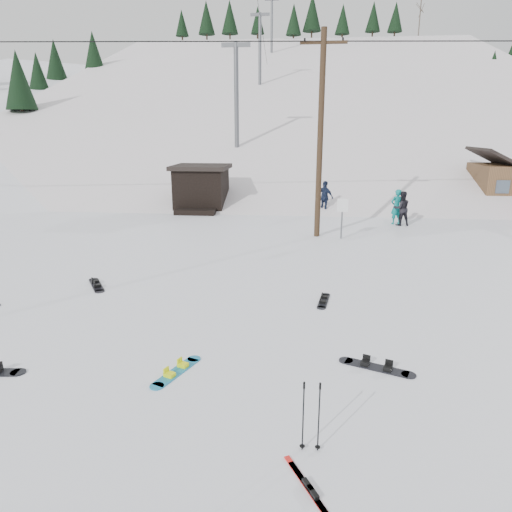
{
  "coord_description": "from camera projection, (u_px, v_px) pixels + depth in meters",
  "views": [
    {
      "loc": [
        1.23,
        -7.16,
        4.82
      ],
      "look_at": [
        0.0,
        5.15,
        1.4
      ],
      "focal_mm": 32.0,
      "sensor_mm": 36.0,
      "label": 1
    }
  ],
  "objects": [
    {
      "name": "treeline_crest",
      "position": [
        296.0,
        155.0,
        90.75
      ],
      "size": [
        50.0,
        6.0,
        10.0
      ],
      "primitive_type": null,
      "color": "black",
      "rests_on": "ski_slope"
    },
    {
      "name": "ski_slope",
      "position": [
        291.0,
        254.0,
        64.22
      ],
      "size": [
        60.0,
        85.24,
        65.97
      ],
      "primitive_type": "cube",
      "rotation": [
        0.31,
        0.0,
        0.0
      ],
      "color": "white",
      "rests_on": "ground"
    },
    {
      "name": "utility_pole",
      "position": [
        320.0,
        133.0,
        20.26
      ],
      "size": [
        2.0,
        0.26,
        9.0
      ],
      "color": "#3A2819",
      "rests_on": "ground"
    },
    {
      "name": "ground",
      "position": [
        228.0,
        405.0,
        8.27
      ],
      "size": [
        200.0,
        200.0,
        0.0
      ],
      "primitive_type": "plane",
      "color": "white",
      "rests_on": "ground"
    },
    {
      "name": "lift_tower_far",
      "position": [
        272.0,
        22.0,
        70.23
      ],
      "size": [
        2.2,
        0.36,
        8.0
      ],
      "color": "#595B60",
      "rests_on": "ski_slope"
    },
    {
      "name": "skier_navy",
      "position": [
        325.0,
        197.0,
        27.08
      ],
      "size": [
        1.19,
        1.07,
        1.93
      ],
      "primitive_type": "imported",
      "rotation": [
        0.0,
        0.0,
        2.49
      ],
      "color": "#161F37",
      "rests_on": "ground"
    },
    {
      "name": "hero_snowboard",
      "position": [
        176.0,
        371.0,
        9.39
      ],
      "size": [
        0.75,
        1.43,
        0.11
      ],
      "rotation": [
        0.0,
        0.0,
        1.18
      ],
      "color": "#1C86B8",
      "rests_on": "ground"
    },
    {
      "name": "lift_hut",
      "position": [
        201.0,
        187.0,
        28.47
      ],
      "size": [
        3.4,
        4.1,
        2.75
      ],
      "color": "black",
      "rests_on": "ground"
    },
    {
      "name": "ridge_left",
      "position": [
        19.0,
        253.0,
        60.67
      ],
      "size": [
        47.54,
        95.03,
        58.38
      ],
      "primitive_type": "cube",
      "rotation": [
        0.23,
        0.07,
        0.14
      ],
      "color": "white",
      "rests_on": "ground"
    },
    {
      "name": "board_scatter_f",
      "position": [
        324.0,
        301.0,
        13.29
      ],
      "size": [
        0.43,
        1.35,
        0.1
      ],
      "rotation": [
        0.0,
        0.0,
        1.41
      ],
      "color": "black",
      "rests_on": "ground"
    },
    {
      "name": "skier_teal",
      "position": [
        397.0,
        207.0,
        24.02
      ],
      "size": [
        0.79,
        0.66,
        1.85
      ],
      "primitive_type": "imported",
      "rotation": [
        0.0,
        0.0,
        3.53
      ],
      "color": "#0B7674",
      "rests_on": "ground"
    },
    {
      "name": "trail_sign",
      "position": [
        342.0,
        211.0,
        20.66
      ],
      "size": [
        0.5,
        0.09,
        1.85
      ],
      "color": "#595B60",
      "rests_on": "ground"
    },
    {
      "name": "board_scatter_b",
      "position": [
        96.0,
        285.0,
        14.64
      ],
      "size": [
        1.0,
        1.4,
        0.11
      ],
      "rotation": [
        0.0,
        0.0,
        2.14
      ],
      "color": "black",
      "rests_on": "ground"
    },
    {
      "name": "hero_skis",
      "position": [
        310.0,
        490.0,
        6.29
      ],
      "size": [
        0.78,
        1.37,
        0.08
      ],
      "rotation": [
        0.0,
        0.0,
        0.49
      ],
      "color": "red",
      "rests_on": "ground"
    },
    {
      "name": "lift_tower_mid",
      "position": [
        260.0,
        45.0,
        52.78
      ],
      "size": [
        2.2,
        0.36,
        8.0
      ],
      "color": "#595B60",
      "rests_on": "ski_slope"
    },
    {
      "name": "lift_tower_near",
      "position": [
        236.0,
        90.0,
        35.33
      ],
      "size": [
        2.2,
        0.36,
        8.0
      ],
      "color": "#595B60",
      "rests_on": "ski_slope"
    },
    {
      "name": "ski_poles",
      "position": [
        311.0,
        416.0,
        6.97
      ],
      "size": [
        0.32,
        0.09,
        1.18
      ],
      "color": "black",
      "rests_on": "ground"
    },
    {
      "name": "board_scatter_d",
      "position": [
        376.0,
        367.0,
        9.56
      ],
      "size": [
        1.52,
        0.79,
        0.11
      ],
      "rotation": [
        0.0,
        0.0,
        -0.38
      ],
      "color": "black",
      "rests_on": "ground"
    },
    {
      "name": "skier_dark",
      "position": [
        402.0,
        208.0,
        23.7
      ],
      "size": [
        0.97,
        0.81,
        1.78
      ],
      "primitive_type": "imported",
      "rotation": [
        0.0,
        0.0,
        3.32
      ],
      "color": "black",
      "rests_on": "ground"
    }
  ]
}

